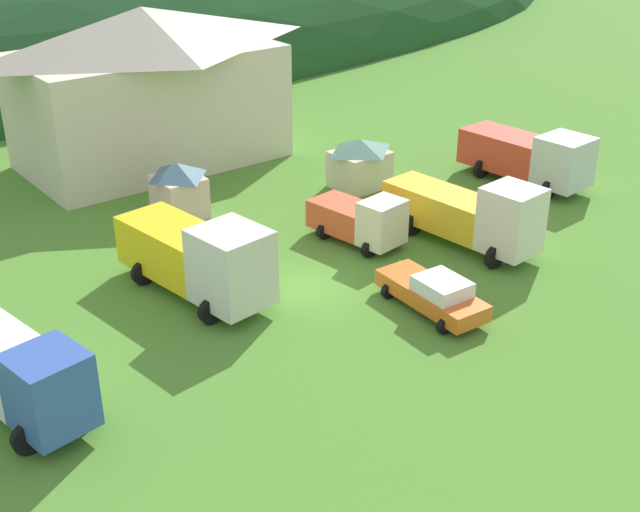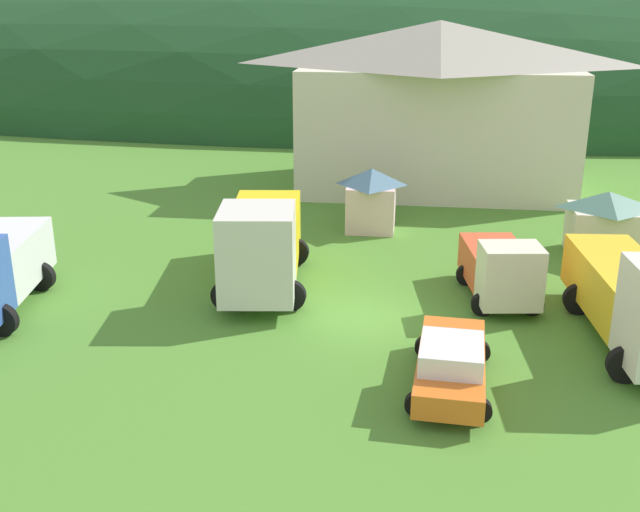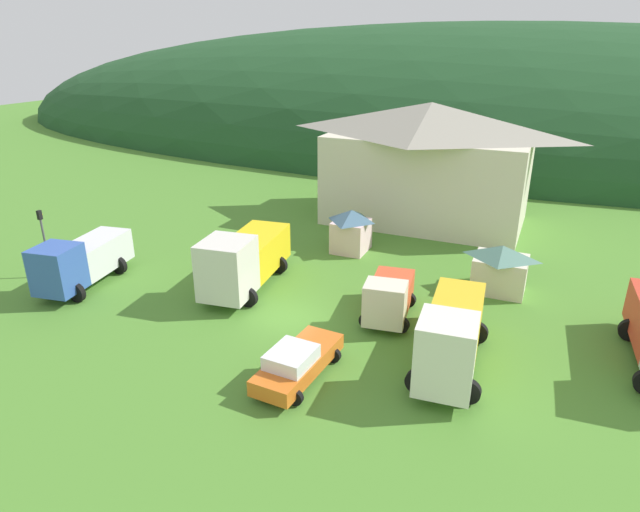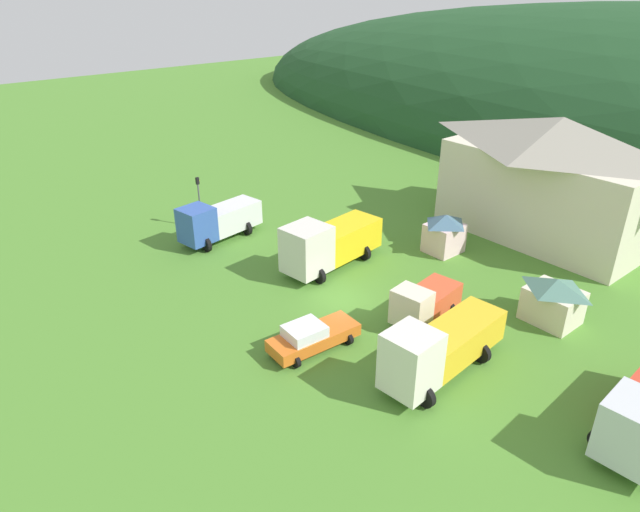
{
  "view_description": "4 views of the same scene",
  "coord_description": "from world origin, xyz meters",
  "px_view_note": "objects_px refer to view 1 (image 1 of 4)",
  "views": [
    {
      "loc": [
        -19.26,
        -25.12,
        16.97
      ],
      "look_at": [
        1.0,
        0.81,
        0.92
      ],
      "focal_mm": 46.12,
      "sensor_mm": 36.0,
      "label": 1
    },
    {
      "loc": [
        1.48,
        -24.29,
        10.81
      ],
      "look_at": [
        -1.82,
        0.81,
        1.94
      ],
      "focal_mm": 42.74,
      "sensor_mm": 36.0,
      "label": 2
    },
    {
      "loc": [
        11.62,
        -22.58,
        13.86
      ],
      "look_at": [
        -0.78,
        5.57,
        1.41
      ],
      "focal_mm": 30.63,
      "sensor_mm": 36.0,
      "label": 3
    },
    {
      "loc": [
        22.59,
        -20.65,
        18.49
      ],
      "look_at": [
        -3.38,
        0.93,
        1.63
      ],
      "focal_mm": 31.69,
      "sensor_mm": 36.0,
      "label": 4
    }
  ],
  "objects_px": {
    "light_truck_cream": "(361,219)",
    "heavy_rig_striped": "(471,213)",
    "play_shed_cream": "(360,163)",
    "service_pickup_orange": "(434,293)",
    "box_truck_blue": "(21,373)",
    "flatbed_truck_yellow": "(200,256)",
    "depot_building": "(148,85)",
    "play_shed_pink": "(179,189)",
    "traffic_cone_near_pickup": "(510,251)",
    "tow_truck_silver": "(530,155)"
  },
  "relations": [
    {
      "from": "play_shed_cream",
      "to": "play_shed_pink",
      "type": "distance_m",
      "value": 10.45
    },
    {
      "from": "depot_building",
      "to": "traffic_cone_near_pickup",
      "type": "relative_size",
      "value": 33.37
    },
    {
      "from": "flatbed_truck_yellow",
      "to": "depot_building",
      "type": "bearing_deg",
      "value": 151.63
    },
    {
      "from": "depot_building",
      "to": "heavy_rig_striped",
      "type": "xyz_separation_m",
      "value": [
        6.12,
        -20.4,
        -3.05
      ]
    },
    {
      "from": "flatbed_truck_yellow",
      "to": "tow_truck_silver",
      "type": "height_order",
      "value": "flatbed_truck_yellow"
    },
    {
      "from": "depot_building",
      "to": "play_shed_cream",
      "type": "height_order",
      "value": "depot_building"
    },
    {
      "from": "flatbed_truck_yellow",
      "to": "heavy_rig_striped",
      "type": "bearing_deg",
      "value": 67.33
    },
    {
      "from": "play_shed_pink",
      "to": "box_truck_blue",
      "type": "bearing_deg",
      "value": -136.6
    },
    {
      "from": "box_truck_blue",
      "to": "traffic_cone_near_pickup",
      "type": "relative_size",
      "value": 14.46
    },
    {
      "from": "light_truck_cream",
      "to": "depot_building",
      "type": "bearing_deg",
      "value": 179.42
    },
    {
      "from": "play_shed_pink",
      "to": "tow_truck_silver",
      "type": "xyz_separation_m",
      "value": [
        18.04,
        -8.09,
        0.2
      ]
    },
    {
      "from": "play_shed_pink",
      "to": "light_truck_cream",
      "type": "xyz_separation_m",
      "value": [
        5.26,
        -8.34,
        -0.26
      ]
    },
    {
      "from": "traffic_cone_near_pickup",
      "to": "flatbed_truck_yellow",
      "type": "bearing_deg",
      "value": 159.57
    },
    {
      "from": "play_shed_cream",
      "to": "heavy_rig_striped",
      "type": "bearing_deg",
      "value": -96.21
    },
    {
      "from": "play_shed_cream",
      "to": "box_truck_blue",
      "type": "bearing_deg",
      "value": -157.67
    },
    {
      "from": "service_pickup_orange",
      "to": "light_truck_cream",
      "type": "bearing_deg",
      "value": 167.71
    },
    {
      "from": "traffic_cone_near_pickup",
      "to": "depot_building",
      "type": "bearing_deg",
      "value": 108.32
    },
    {
      "from": "play_shed_cream",
      "to": "traffic_cone_near_pickup",
      "type": "relative_size",
      "value": 6.59
    },
    {
      "from": "light_truck_cream",
      "to": "heavy_rig_striped",
      "type": "xyz_separation_m",
      "value": [
        3.88,
        -3.43,
        0.46
      ]
    },
    {
      "from": "service_pickup_orange",
      "to": "box_truck_blue",
      "type": "bearing_deg",
      "value": -98.52
    },
    {
      "from": "flatbed_truck_yellow",
      "to": "service_pickup_orange",
      "type": "xyz_separation_m",
      "value": [
        6.85,
        -6.98,
        -1.05
      ]
    },
    {
      "from": "play_shed_cream",
      "to": "play_shed_pink",
      "type": "height_order",
      "value": "play_shed_pink"
    },
    {
      "from": "box_truck_blue",
      "to": "traffic_cone_near_pickup",
      "type": "bearing_deg",
      "value": 76.96
    },
    {
      "from": "play_shed_cream",
      "to": "traffic_cone_near_pickup",
      "type": "distance_m",
      "value": 10.98
    },
    {
      "from": "heavy_rig_striped",
      "to": "traffic_cone_near_pickup",
      "type": "xyz_separation_m",
      "value": [
        1.17,
        -1.62,
        -1.72
      ]
    },
    {
      "from": "depot_building",
      "to": "tow_truck_silver",
      "type": "distance_m",
      "value": 22.69
    },
    {
      "from": "service_pickup_orange",
      "to": "traffic_cone_near_pickup",
      "type": "xyz_separation_m",
      "value": [
        7.01,
        1.81,
        -0.83
      ]
    },
    {
      "from": "flatbed_truck_yellow",
      "to": "service_pickup_orange",
      "type": "distance_m",
      "value": 9.84
    },
    {
      "from": "play_shed_pink",
      "to": "heavy_rig_striped",
      "type": "distance_m",
      "value": 14.9
    },
    {
      "from": "depot_building",
      "to": "tow_truck_silver",
      "type": "height_order",
      "value": "depot_building"
    },
    {
      "from": "tow_truck_silver",
      "to": "service_pickup_orange",
      "type": "bearing_deg",
      "value": -67.98
    },
    {
      "from": "depot_building",
      "to": "play_shed_cream",
      "type": "bearing_deg",
      "value": -57.37
    },
    {
      "from": "depot_building",
      "to": "light_truck_cream",
      "type": "height_order",
      "value": "depot_building"
    },
    {
      "from": "box_truck_blue",
      "to": "service_pickup_orange",
      "type": "height_order",
      "value": "box_truck_blue"
    },
    {
      "from": "play_shed_pink",
      "to": "light_truck_cream",
      "type": "bearing_deg",
      "value": -57.77
    },
    {
      "from": "play_shed_cream",
      "to": "light_truck_cream",
      "type": "distance_m",
      "value": 7.61
    },
    {
      "from": "play_shed_pink",
      "to": "service_pickup_orange",
      "type": "distance_m",
      "value": 15.57
    },
    {
      "from": "heavy_rig_striped",
      "to": "traffic_cone_near_pickup",
      "type": "height_order",
      "value": "heavy_rig_striped"
    },
    {
      "from": "flatbed_truck_yellow",
      "to": "traffic_cone_near_pickup",
      "type": "distance_m",
      "value": 14.91
    },
    {
      "from": "heavy_rig_striped",
      "to": "traffic_cone_near_pickup",
      "type": "distance_m",
      "value": 2.63
    },
    {
      "from": "play_shed_cream",
      "to": "flatbed_truck_yellow",
      "type": "bearing_deg",
      "value": -157.35
    },
    {
      "from": "light_truck_cream",
      "to": "heavy_rig_striped",
      "type": "bearing_deg",
      "value": 40.38
    },
    {
      "from": "tow_truck_silver",
      "to": "light_truck_cream",
      "type": "bearing_deg",
      "value": -92.63
    },
    {
      "from": "depot_building",
      "to": "service_pickup_orange",
      "type": "distance_m",
      "value": 24.16
    },
    {
      "from": "play_shed_pink",
      "to": "tow_truck_silver",
      "type": "bearing_deg",
      "value": -24.16
    },
    {
      "from": "play_shed_pink",
      "to": "heavy_rig_striped",
      "type": "relative_size",
      "value": 0.35
    },
    {
      "from": "tow_truck_silver",
      "to": "service_pickup_orange",
      "type": "distance_m",
      "value": 16.4
    },
    {
      "from": "play_shed_cream",
      "to": "play_shed_pink",
      "type": "relative_size",
      "value": 1.08
    },
    {
      "from": "light_truck_cream",
      "to": "tow_truck_silver",
      "type": "distance_m",
      "value": 12.79
    },
    {
      "from": "play_shed_pink",
      "to": "service_pickup_orange",
      "type": "relative_size",
      "value": 0.56
    }
  ]
}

